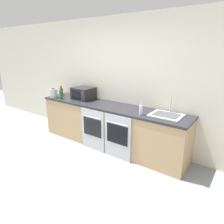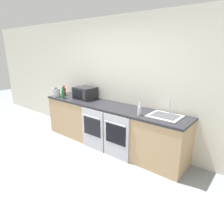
{
  "view_description": "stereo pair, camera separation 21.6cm",
  "coord_description": "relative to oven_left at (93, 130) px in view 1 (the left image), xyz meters",
  "views": [
    {
      "loc": [
        2.32,
        -1.44,
        1.97
      ],
      "look_at": [
        0.07,
        1.67,
        0.75
      ],
      "focal_mm": 32.0,
      "sensor_mm": 36.0,
      "label": 1
    },
    {
      "loc": [
        2.49,
        -1.31,
        1.97
      ],
      "look_at": [
        0.07,
        1.67,
        0.75
      ],
      "focal_mm": 32.0,
      "sensor_mm": 36.0,
      "label": 2
    }
  ],
  "objects": [
    {
      "name": "sink",
      "position": [
        1.34,
        0.38,
        0.47
      ],
      "size": [
        0.53,
        0.44,
        0.29
      ],
      "color": "silver",
      "rests_on": "counter_back"
    },
    {
      "name": "bottle_green",
      "position": [
        -1.04,
        0.12,
        0.56
      ],
      "size": [
        0.07,
        0.07,
        0.26
      ],
      "color": "#19722D",
      "rests_on": "counter_back"
    },
    {
      "name": "kettle",
      "position": [
        -1.3,
        0.13,
        0.56
      ],
      "size": [
        0.17,
        0.17,
        0.21
      ],
      "color": "#B7BABF",
      "rests_on": "counter_back"
    },
    {
      "name": "oven_left",
      "position": [
        0.0,
        0.0,
        0.0
      ],
      "size": [
        0.57,
        0.06,
        0.84
      ],
      "color": "#B7BABF",
      "rests_on": "ground_plane"
    },
    {
      "name": "wall_back",
      "position": [
        0.16,
        0.69,
        0.87
      ],
      "size": [
        10.0,
        0.06,
        2.6
      ],
      "color": "silver",
      "rests_on": "ground_plane"
    },
    {
      "name": "bottle_red",
      "position": [
        -1.28,
        0.34,
        0.55
      ],
      "size": [
        0.08,
        0.08,
        0.24
      ],
      "color": "maroon",
      "rests_on": "counter_back"
    },
    {
      "name": "ground_plane",
      "position": [
        0.16,
        -1.33,
        -0.43
      ],
      "size": [
        16.0,
        16.0,
        0.0
      ],
      "primitive_type": "plane",
      "color": "gray"
    },
    {
      "name": "oven_right",
      "position": [
        0.6,
        0.0,
        0.0
      ],
      "size": [
        0.57,
        0.06,
        0.84
      ],
      "color": "#B7BABF",
      "rests_on": "ground_plane"
    },
    {
      "name": "bottle_clear",
      "position": [
        0.97,
        0.17,
        0.55
      ],
      "size": [
        0.06,
        0.06,
        0.23
      ],
      "color": "silver",
      "rests_on": "counter_back"
    },
    {
      "name": "counter_back",
      "position": [
        0.16,
        0.34,
        0.02
      ],
      "size": [
        3.28,
        0.67,
        0.89
      ],
      "color": "tan",
      "rests_on": "ground_plane"
    },
    {
      "name": "microwave",
      "position": [
        -0.62,
        0.42,
        0.59
      ],
      "size": [
        0.45,
        0.39,
        0.26
      ],
      "color": "#232326",
      "rests_on": "counter_back"
    }
  ]
}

